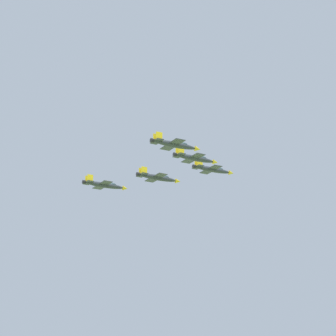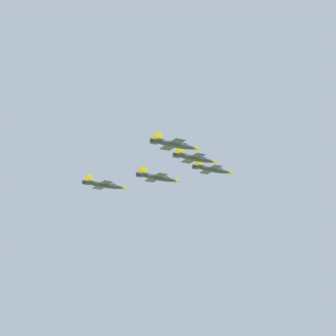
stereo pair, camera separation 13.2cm
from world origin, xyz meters
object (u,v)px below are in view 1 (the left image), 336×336
object	(u,v)px
jet_lead	(213,169)
jet_left_outer	(104,185)
jet_right_wingman	(195,158)
jet_right_outer	(175,144)
jet_left_wingman	(158,178)

from	to	relation	value
jet_lead	jet_left_outer	world-z (taller)	jet_lead
jet_right_wingman	jet_right_outer	world-z (taller)	jet_right_wingman
jet_lead	jet_right_wingman	bearing A→B (deg)	-139.19
jet_lead	jet_left_outer	distance (m)	42.08
jet_left_wingman	jet_left_outer	xyz separation A→B (m)	(-0.16, 20.96, -1.69)
jet_left_outer	jet_right_outer	distance (m)	54.32
jet_left_outer	jet_lead	bearing A→B (deg)	-39.48
jet_right_outer	jet_lead	bearing A→B (deg)	41.36
jet_right_wingman	jet_left_outer	distance (m)	43.77
jet_lead	jet_left_wingman	xyz separation A→B (m)	(-0.16, 20.96, -1.90)
jet_right_wingman	jet_right_outer	size ratio (longest dim) A/B	0.98
jet_right_outer	jet_left_wingman	bearing A→B (deg)	69.58
jet_lead	jet_right_outer	bearing A→B (deg)	-139.19
jet_lead	jet_right_outer	world-z (taller)	jet_lead
jet_right_wingman	jet_right_outer	xyz separation A→B (m)	(-20.71, 3.22, -2.20)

